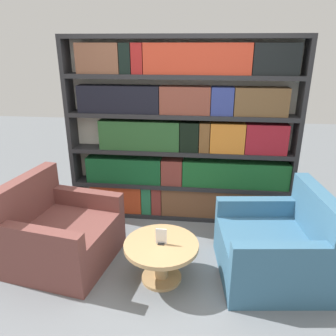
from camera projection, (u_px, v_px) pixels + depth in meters
name	position (u px, v px, depth m)	size (l,w,h in m)	color
ground_plane	(168.00, 284.00, 3.09)	(14.00, 14.00, 0.00)	slate
bookshelf	(183.00, 135.00, 3.94)	(2.73, 0.30, 2.22)	silver
armchair_left	(60.00, 235.00, 3.34)	(1.08, 1.09, 0.88)	brown
armchair_right	(275.00, 249.00, 3.11)	(1.03, 1.05, 0.88)	#386684
coffee_table	(161.00, 254.00, 3.06)	(0.70, 0.70, 0.40)	tan
table_sign	(161.00, 237.00, 2.99)	(0.10, 0.06, 0.15)	black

